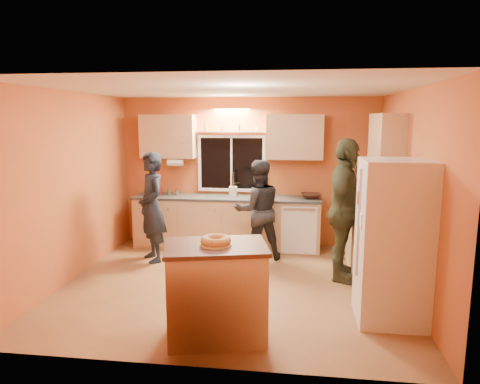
# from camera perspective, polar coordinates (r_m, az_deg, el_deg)

# --- Properties ---
(ground) EXTENTS (4.50, 4.50, 0.00)m
(ground) POSITION_cam_1_polar(r_m,az_deg,el_deg) (5.97, -1.03, -12.17)
(ground) COLOR brown
(ground) RESTS_ON ground
(room_shell) EXTENTS (4.54, 4.04, 2.61)m
(room_shell) POSITION_cam_1_polar(r_m,az_deg,el_deg) (5.96, 0.64, 3.87)
(room_shell) COLOR #D45C36
(room_shell) RESTS_ON ground
(back_counter) EXTENTS (4.23, 0.62, 0.90)m
(back_counter) POSITION_cam_1_polar(r_m,az_deg,el_deg) (7.44, 0.97, -4.10)
(back_counter) COLOR tan
(back_counter) RESTS_ON ground
(right_counter) EXTENTS (0.62, 1.84, 0.90)m
(right_counter) POSITION_cam_1_polar(r_m,az_deg,el_deg) (6.34, 17.51, -7.00)
(right_counter) COLOR tan
(right_counter) RESTS_ON ground
(refrigerator) EXTENTS (0.72, 0.70, 1.80)m
(refrigerator) POSITION_cam_1_polar(r_m,az_deg,el_deg) (4.98, 19.69, -6.27)
(refrigerator) COLOR silver
(refrigerator) RESTS_ON ground
(island) EXTENTS (1.15, 0.91, 0.98)m
(island) POSITION_cam_1_polar(r_m,az_deg,el_deg) (4.47, -3.18, -13.01)
(island) COLOR tan
(island) RESTS_ON ground
(bundt_pastry) EXTENTS (0.31, 0.31, 0.09)m
(bundt_pastry) POSITION_cam_1_polar(r_m,az_deg,el_deg) (4.29, -3.24, -6.48)
(bundt_pastry) COLOR #AF8948
(bundt_pastry) RESTS_ON island
(person_left) EXTENTS (0.71, 0.75, 1.73)m
(person_left) POSITION_cam_1_polar(r_m,az_deg,el_deg) (6.83, -11.67, -1.99)
(person_left) COLOR black
(person_left) RESTS_ON ground
(person_center) EXTENTS (0.93, 0.83, 1.60)m
(person_center) POSITION_cam_1_polar(r_m,az_deg,el_deg) (6.79, 2.39, -2.43)
(person_center) COLOR black
(person_center) RESTS_ON ground
(person_right) EXTENTS (0.76, 1.24, 1.97)m
(person_right) POSITION_cam_1_polar(r_m,az_deg,el_deg) (6.04, 13.74, -2.41)
(person_right) COLOR #383A25
(person_right) RESTS_ON ground
(mixing_bowl) EXTENTS (0.36, 0.36, 0.08)m
(mixing_bowl) POSITION_cam_1_polar(r_m,az_deg,el_deg) (7.33, 9.48, -0.51)
(mixing_bowl) COLOR #321910
(mixing_bowl) RESTS_ON back_counter
(utensil_crock) EXTENTS (0.14, 0.14, 0.17)m
(utensil_crock) POSITION_cam_1_polar(r_m,az_deg,el_deg) (7.42, -0.94, 0.08)
(utensil_crock) COLOR beige
(utensil_crock) RESTS_ON back_counter
(potted_plant) EXTENTS (0.28, 0.25, 0.29)m
(potted_plant) POSITION_cam_1_polar(r_m,az_deg,el_deg) (5.43, 19.39, -3.35)
(potted_plant) COLOR gray
(potted_plant) RESTS_ON right_counter
(red_box) EXTENTS (0.18, 0.15, 0.07)m
(red_box) POSITION_cam_1_polar(r_m,az_deg,el_deg) (6.26, 17.99, -2.66)
(red_box) COLOR #A32619
(red_box) RESTS_ON right_counter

